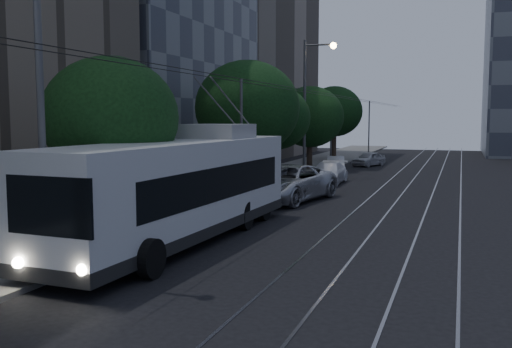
{
  "coord_description": "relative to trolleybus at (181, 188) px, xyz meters",
  "views": [
    {
      "loc": [
        4.66,
        -15.53,
        4.19
      ],
      "look_at": [
        -1.77,
        2.28,
        2.28
      ],
      "focal_mm": 40.0,
      "sensor_mm": 36.0,
      "label": 1
    }
  ],
  "objects": [
    {
      "name": "tree_1",
      "position": [
        -2.4,
        -0.44,
        2.34
      ],
      "size": [
        4.58,
        4.58,
        6.22
      ],
      "color": "#2F211A",
      "rests_on": "ground"
    },
    {
      "name": "streetlamp_far",
      "position": [
        -1.29,
        22.14,
        3.95
      ],
      "size": [
        2.32,
        0.44,
        9.51
      ],
      "color": "#515153",
      "rests_on": "ground"
    },
    {
      "name": "trolleybus",
      "position": [
        0.0,
        0.0,
        0.0
      ],
      "size": [
        3.21,
        13.17,
        5.63
      ],
      "rotation": [
        0.0,
        0.0,
        -0.04
      ],
      "color": "silver",
      "rests_on": "ground"
    },
    {
      "name": "ground",
      "position": [
        4.1,
        -1.38,
        -1.8
      ],
      "size": [
        120.0,
        120.0,
        0.0
      ],
      "primitive_type": "plane",
      "color": "black",
      "rests_on": "ground"
    },
    {
      "name": "tree_3",
      "position": [
        -2.4,
        17.53,
        2.3
      ],
      "size": [
        4.51,
        4.51,
        6.15
      ],
      "color": "#2F211A",
      "rests_on": "ground"
    },
    {
      "name": "sidewalk",
      "position": [
        -3.4,
        18.62,
        -1.73
      ],
      "size": [
        5.0,
        90.0,
        0.15
      ],
      "primitive_type": "cube",
      "color": "#65635E",
      "rests_on": "ground"
    },
    {
      "name": "tree_2",
      "position": [
        -2.4,
        12.62,
        2.87
      ],
      "size": [
        5.78,
        5.78,
        7.29
      ],
      "color": "#2F211A",
      "rests_on": "ground"
    },
    {
      "name": "car_white_a",
      "position": [
        -0.09,
        12.62,
        -1.08
      ],
      "size": [
        1.97,
        4.34,
        1.44
      ],
      "primitive_type": "imported",
      "rotation": [
        0.0,
        0.0,
        -0.06
      ],
      "color": "white",
      "rests_on": "ground"
    },
    {
      "name": "car_white_b",
      "position": [
        0.93,
        18.12,
        -1.12
      ],
      "size": [
        1.93,
        4.72,
        1.37
      ],
      "primitive_type": "imported",
      "rotation": [
        0.0,
        0.0,
        0.0
      ],
      "color": "white",
      "rests_on": "ground"
    },
    {
      "name": "pickup_silver",
      "position": [
        0.66,
        10.11,
        -0.9
      ],
      "size": [
        4.19,
        6.95,
        1.8
      ],
      "primitive_type": "imported",
      "rotation": [
        0.0,
        0.0,
        -0.19
      ],
      "color": "#BABBC2",
      "rests_on": "ground"
    },
    {
      "name": "tree_4",
      "position": [
        -2.4,
        26.37,
        2.38
      ],
      "size": [
        5.28,
        5.28,
        6.57
      ],
      "color": "#2F211A",
      "rests_on": "ground"
    },
    {
      "name": "tram_rails",
      "position": [
        6.6,
        18.62,
        -1.8
      ],
      "size": [
        4.52,
        90.0,
        0.02
      ],
      "color": "gray",
      "rests_on": "ground"
    },
    {
      "name": "overhead_wires",
      "position": [
        -0.87,
        18.62,
        1.66
      ],
      "size": [
        2.23,
        90.0,
        6.0
      ],
      "color": "black",
      "rests_on": "ground"
    },
    {
      "name": "car_white_d",
      "position": [
        1.38,
        31.93,
        -1.19
      ],
      "size": [
        2.75,
        3.9,
        1.23
      ],
      "primitive_type": "imported",
      "rotation": [
        0.0,
        0.0,
        -0.4
      ],
      "color": "#BDBDC1",
      "rests_on": "ground"
    },
    {
      "name": "car_white_c",
      "position": [
        -0.14,
        25.48,
        -1.2
      ],
      "size": [
        2.06,
        3.87,
        1.21
      ],
      "primitive_type": "imported",
      "rotation": [
        0.0,
        0.0,
        0.22
      ],
      "color": "silver",
      "rests_on": "ground"
    },
    {
      "name": "tree_5",
      "position": [
        -2.6,
        36.37,
        2.88
      ],
      "size": [
        5.27,
        5.27,
        7.07
      ],
      "color": "#2F211A",
      "rests_on": "ground"
    },
    {
      "name": "streetlamp_near",
      "position": [
        -1.29,
        -4.63,
        4.23
      ],
      "size": [
        2.43,
        0.44,
        10.03
      ],
      "color": "#515153",
      "rests_on": "ground"
    }
  ]
}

